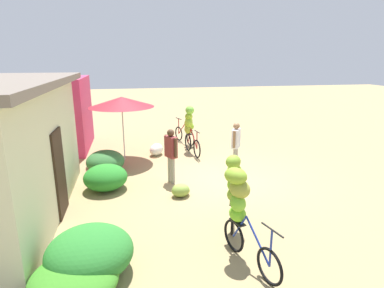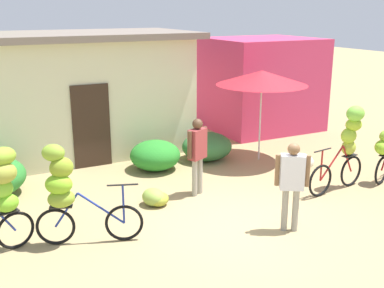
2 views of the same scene
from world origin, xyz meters
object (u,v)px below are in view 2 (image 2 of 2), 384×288
Objects in this scene: shop_pink at (261,84)px; market_umbrella at (262,78)px; person_bystander at (292,178)px; produce_sack at (299,162)px; banana_pile_on_ground at (156,198)px; bicycle_near_pile at (66,189)px; person_vendor at (197,149)px; building_low at (75,93)px; bicycle_center_loaded at (348,141)px.

shop_pink is 3.49m from market_umbrella.
shop_pink reaches higher than person_bystander.
shop_pink is at bearing 67.35° from produce_sack.
banana_pile_on_ground is at bearing 128.70° from person_bystander.
market_umbrella is 4.24m from banana_pile_on_ground.
market_umbrella reaches higher than person_bystander.
bicycle_near_pile is 3.00m from person_vendor.
building_low is 4.49m from person_vendor.
building_low reaches higher than produce_sack.
banana_pile_on_ground is (-3.94, 0.98, -0.88)m from bicycle_center_loaded.
bicycle_near_pile reaches higher than produce_sack.
banana_pile_on_ground is 0.40× the size of person_bystander.
building_low reaches higher than bicycle_center_loaded.
person_vendor is (1.40, -4.22, -0.60)m from building_low.
building_low reaches higher than banana_pile_on_ground.
person_bystander is at bearing -120.99° from shop_pink.
bicycle_near_pile is at bearing 160.70° from person_bystander.
banana_pile_on_ground is (-3.47, -1.50, -1.93)m from market_umbrella.
person_bystander is (1.64, -2.05, 0.80)m from banana_pile_on_ground.
building_low is 4.85m from market_umbrella.
market_umbrella is 3.04m from person_vendor.
banana_pile_on_ground is (-5.45, -4.30, -1.25)m from shop_pink.
building_low is 2.73× the size of market_umbrella.
building_low reaches higher than market_umbrella.
building_low is at bearing 108.39° from person_vendor.
bicycle_near_pile is 5.80m from bicycle_center_loaded.
market_umbrella is (-1.98, -2.80, 0.67)m from shop_pink.
bicycle_center_loaded is (4.35, -5.34, -0.54)m from building_low.
person_vendor is (-2.48, -1.36, -1.10)m from market_umbrella.
person_vendor is at bearing -71.61° from building_low.
market_umbrella is at bearing 100.66° from bicycle_center_loaded.
market_umbrella is 1.44× the size of person_bystander.
bicycle_center_loaded is at bearing -20.71° from person_vendor.
person_bystander is (2.05, -6.40, -0.62)m from building_low.
market_umbrella is at bearing -125.23° from shop_pink.
building_low is 8.82× the size of produce_sack.
produce_sack is (4.21, -4.02, -1.36)m from building_low.
bicycle_center_loaded is 1.14× the size of person_bystander.
person_bystander is (-2.30, -1.06, -0.08)m from bicycle_center_loaded.
bicycle_center_loaded is 2.53m from person_bystander.
banana_pile_on_ground is 1.29m from person_vendor.
produce_sack is at bearing -112.65° from shop_pink.
banana_pile_on_ground is at bearing -141.75° from shop_pink.
produce_sack is at bearing -74.55° from market_umbrella.
produce_sack is (5.65, 1.15, -0.75)m from bicycle_near_pile.
bicycle_center_loaded reaches higher than person_bystander.
bicycle_center_loaded is at bearing 24.84° from person_bystander.
bicycle_near_pile is at bearing -168.47° from produce_sack.
produce_sack is 3.29m from person_bystander.
person_bystander reaches higher than produce_sack.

